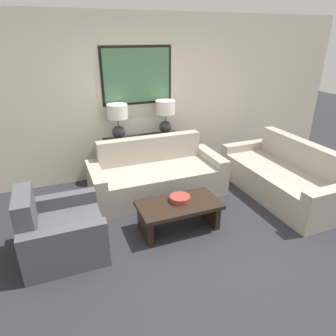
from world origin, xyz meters
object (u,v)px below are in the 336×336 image
at_px(console_table, 144,157).
at_px(table_lamp_right, 165,114).
at_px(couch_by_side, 282,178).
at_px(coffee_table, 179,210).
at_px(armchair_near_back_wall, 60,232).
at_px(couch_by_back_wall, 157,176).
at_px(table_lamp_left, 118,118).
at_px(decorative_bowl, 180,198).

relative_size(console_table, table_lamp_right, 2.22).
height_order(couch_by_side, coffee_table, couch_by_side).
distance_m(console_table, armchair_near_back_wall, 2.20).
height_order(couch_by_back_wall, armchair_near_back_wall, couch_by_back_wall).
xyz_separation_m(console_table, table_lamp_left, (-0.41, 0.00, 0.73)).
bearing_deg(couch_by_back_wall, decorative_bowl, -92.00).
height_order(decorative_bowl, armchair_near_back_wall, armchair_near_back_wall).
height_order(console_table, couch_by_back_wall, couch_by_back_wall).
height_order(console_table, coffee_table, console_table).
bearing_deg(table_lamp_right, decorative_bowl, -105.04).
distance_m(couch_by_back_wall, decorative_bowl, 0.99).
height_order(console_table, couch_by_side, couch_by_side).
height_order(table_lamp_right, couch_by_side, table_lamp_right).
bearing_deg(table_lamp_left, table_lamp_right, 0.00).
distance_m(table_lamp_left, coffee_table, 1.91).
bearing_deg(couch_by_back_wall, table_lamp_right, 58.42).
bearing_deg(table_lamp_left, coffee_table, -78.63).
relative_size(couch_by_back_wall, decorative_bowl, 7.73).
relative_size(table_lamp_right, armchair_near_back_wall, 0.67).
bearing_deg(armchair_near_back_wall, decorative_bowl, -1.13).
relative_size(coffee_table, armchair_near_back_wall, 1.18).
height_order(couch_by_side, decorative_bowl, couch_by_side).
height_order(table_lamp_left, table_lamp_right, same).
xyz_separation_m(coffee_table, armchair_near_back_wall, (-1.43, 0.08, -0.00)).
height_order(table_lamp_right, coffee_table, table_lamp_right).
relative_size(console_table, coffee_table, 1.26).
relative_size(console_table, armchair_near_back_wall, 1.48).
height_order(table_lamp_left, couch_by_back_wall, table_lamp_left).
xyz_separation_m(couch_by_back_wall, coffee_table, (-0.07, -1.03, -0.01)).
bearing_deg(coffee_table, table_lamp_left, 101.37).
distance_m(console_table, table_lamp_left, 0.83).
bearing_deg(armchair_near_back_wall, table_lamp_left, 56.01).
relative_size(table_lamp_left, coffee_table, 0.57).
height_order(coffee_table, armchair_near_back_wall, armchair_near_back_wall).
bearing_deg(table_lamp_left, armchair_near_back_wall, -123.99).
bearing_deg(armchair_near_back_wall, console_table, 47.18).
height_order(couch_by_back_wall, decorative_bowl, couch_by_back_wall).
distance_m(console_table, table_lamp_right, 0.83).
relative_size(table_lamp_left, armchair_near_back_wall, 0.67).
relative_size(couch_by_side, coffee_table, 1.97).
xyz_separation_m(table_lamp_left, table_lamp_right, (0.81, 0.00, 0.00)).
bearing_deg(couch_by_back_wall, table_lamp_left, 121.58).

